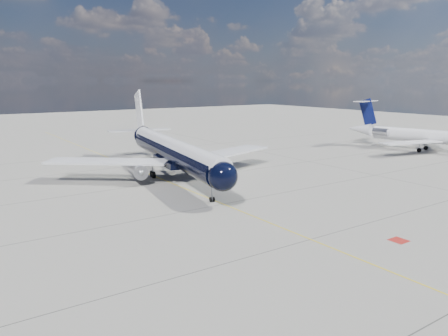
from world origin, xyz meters
The scene contains 5 objects.
ground centered at (0.00, 30.00, 0.00)m, with size 320.00×320.00×0.00m, color gray.
taxiway_centerline centered at (0.00, 25.00, 0.00)m, with size 0.16×160.00×0.01m, color #DBC20B.
red_marking centered at (6.80, -10.00, 0.00)m, with size 1.60×1.60×0.01m, color maroon.
main_airliner centered at (2.36, 28.33, 4.18)m, with size 37.71×46.39×13.46m.
regional_jet centered at (59.39, 20.96, 3.52)m, with size 27.93×32.62×11.16m.
Camera 1 is at (-29.64, -33.29, 15.07)m, focal length 35.00 mm.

